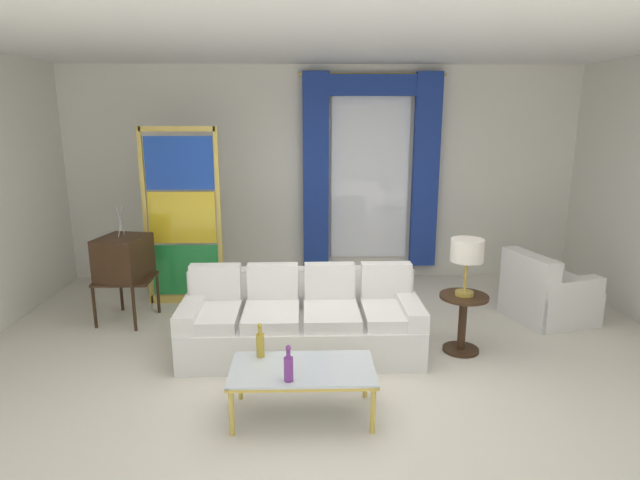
{
  "coord_description": "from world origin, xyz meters",
  "views": [
    {
      "loc": [
        -0.22,
        -4.47,
        2.33
      ],
      "look_at": [
        -0.08,
        0.9,
        1.05
      ],
      "focal_mm": 29.54,
      "sensor_mm": 36.0,
      "label": 1
    }
  ],
  "objects_px": {
    "peacock_figurine": "(211,297)",
    "coffee_table": "(303,372)",
    "stained_glass_divider": "(183,221)",
    "round_side_table": "(463,318)",
    "vintage_tv": "(124,260)",
    "bottle_crystal_tall": "(260,343)",
    "couch_white_long": "(302,322)",
    "bottle_blue_decanter": "(289,367)",
    "table_lamp_brass": "(467,253)",
    "armchair_white": "(545,296)"
  },
  "relations": [
    {
      "from": "table_lamp_brass",
      "to": "armchair_white",
      "type": "bearing_deg",
      "value": 34.31
    },
    {
      "from": "couch_white_long",
      "to": "vintage_tv",
      "type": "xyz_separation_m",
      "value": [
        -2.03,
        0.85,
        0.42
      ]
    },
    {
      "from": "vintage_tv",
      "to": "bottle_blue_decanter",
      "type": "bearing_deg",
      "value": -49.19
    },
    {
      "from": "couch_white_long",
      "to": "armchair_white",
      "type": "relative_size",
      "value": 2.35
    },
    {
      "from": "vintage_tv",
      "to": "round_side_table",
      "type": "xyz_separation_m",
      "value": [
        3.64,
        -0.92,
        -0.37
      ]
    },
    {
      "from": "armchair_white",
      "to": "couch_white_long",
      "type": "bearing_deg",
      "value": -164.91
    },
    {
      "from": "bottle_crystal_tall",
      "to": "armchair_white",
      "type": "relative_size",
      "value": 0.29
    },
    {
      "from": "vintage_tv",
      "to": "peacock_figurine",
      "type": "relative_size",
      "value": 2.24
    },
    {
      "from": "vintage_tv",
      "to": "peacock_figurine",
      "type": "xyz_separation_m",
      "value": [
        0.94,
        0.15,
        -0.51
      ]
    },
    {
      "from": "stained_glass_divider",
      "to": "table_lamp_brass",
      "type": "xyz_separation_m",
      "value": [
        3.08,
        -1.49,
        -0.03
      ]
    },
    {
      "from": "vintage_tv",
      "to": "stained_glass_divider",
      "type": "height_order",
      "value": "stained_glass_divider"
    },
    {
      "from": "coffee_table",
      "to": "vintage_tv",
      "type": "relative_size",
      "value": 0.84
    },
    {
      "from": "peacock_figurine",
      "to": "bottle_crystal_tall",
      "type": "bearing_deg",
      "value": -69.2
    },
    {
      "from": "bottle_blue_decanter",
      "to": "round_side_table",
      "type": "distance_m",
      "value": 2.16
    },
    {
      "from": "coffee_table",
      "to": "vintage_tv",
      "type": "distance_m",
      "value": 2.91
    },
    {
      "from": "armchair_white",
      "to": "bottle_blue_decanter",
      "type": "bearing_deg",
      "value": -143.41
    },
    {
      "from": "bottle_blue_decanter",
      "to": "peacock_figurine",
      "type": "height_order",
      "value": "bottle_blue_decanter"
    },
    {
      "from": "armchair_white",
      "to": "peacock_figurine",
      "type": "bearing_deg",
      "value": 176.44
    },
    {
      "from": "coffee_table",
      "to": "table_lamp_brass",
      "type": "distance_m",
      "value": 2.06
    },
    {
      "from": "bottle_crystal_tall",
      "to": "vintage_tv",
      "type": "xyz_separation_m",
      "value": [
        -1.7,
        1.85,
        0.2
      ]
    },
    {
      "from": "round_side_table",
      "to": "peacock_figurine",
      "type": "bearing_deg",
      "value": 158.29
    },
    {
      "from": "bottle_blue_decanter",
      "to": "peacock_figurine",
      "type": "distance_m",
      "value": 2.62
    },
    {
      "from": "peacock_figurine",
      "to": "coffee_table",
      "type": "bearing_deg",
      "value": -63.37
    },
    {
      "from": "stained_glass_divider",
      "to": "round_side_table",
      "type": "relative_size",
      "value": 3.7
    },
    {
      "from": "coffee_table",
      "to": "round_side_table",
      "type": "relative_size",
      "value": 1.9
    },
    {
      "from": "coffee_table",
      "to": "stained_glass_divider",
      "type": "height_order",
      "value": "stained_glass_divider"
    },
    {
      "from": "vintage_tv",
      "to": "bottle_crystal_tall",
      "type": "bearing_deg",
      "value": -47.34
    },
    {
      "from": "vintage_tv",
      "to": "table_lamp_brass",
      "type": "xyz_separation_m",
      "value": [
        3.64,
        -0.92,
        0.3
      ]
    },
    {
      "from": "bottle_crystal_tall",
      "to": "peacock_figurine",
      "type": "xyz_separation_m",
      "value": [
        -0.76,
        2.0,
        -0.31
      ]
    },
    {
      "from": "armchair_white",
      "to": "round_side_table",
      "type": "relative_size",
      "value": 1.68
    },
    {
      "from": "couch_white_long",
      "to": "bottle_blue_decanter",
      "type": "relative_size",
      "value": 8.31
    },
    {
      "from": "couch_white_long",
      "to": "bottle_blue_decanter",
      "type": "distance_m",
      "value": 1.42
    },
    {
      "from": "coffee_table",
      "to": "stained_glass_divider",
      "type": "xyz_separation_m",
      "value": [
        -1.49,
        2.62,
        0.69
      ]
    },
    {
      "from": "stained_glass_divider",
      "to": "table_lamp_brass",
      "type": "bearing_deg",
      "value": -25.88
    },
    {
      "from": "armchair_white",
      "to": "peacock_figurine",
      "type": "relative_size",
      "value": 1.66
    },
    {
      "from": "peacock_figurine",
      "to": "bottle_blue_decanter",
      "type": "bearing_deg",
      "value": -67.37
    },
    {
      "from": "bottle_crystal_tall",
      "to": "coffee_table",
      "type": "bearing_deg",
      "value": -30.28
    },
    {
      "from": "bottle_crystal_tall",
      "to": "peacock_figurine",
      "type": "distance_m",
      "value": 2.16
    },
    {
      "from": "coffee_table",
      "to": "bottle_crystal_tall",
      "type": "bearing_deg",
      "value": 149.72
    },
    {
      "from": "armchair_white",
      "to": "table_lamp_brass",
      "type": "xyz_separation_m",
      "value": [
        -1.22,
        -0.83,
        0.74
      ]
    },
    {
      "from": "armchair_white",
      "to": "round_side_table",
      "type": "xyz_separation_m",
      "value": [
        -1.22,
        -0.83,
        0.07
      ]
    },
    {
      "from": "bottle_crystal_tall",
      "to": "table_lamp_brass",
      "type": "distance_m",
      "value": 2.2
    },
    {
      "from": "round_side_table",
      "to": "bottle_crystal_tall",
      "type": "bearing_deg",
      "value": -154.45
    },
    {
      "from": "bottle_crystal_tall",
      "to": "vintage_tv",
      "type": "bearing_deg",
      "value": 132.66
    },
    {
      "from": "bottle_blue_decanter",
      "to": "table_lamp_brass",
      "type": "xyz_separation_m",
      "value": [
        1.69,
        1.33,
        0.51
      ]
    },
    {
      "from": "table_lamp_brass",
      "to": "couch_white_long",
      "type": "bearing_deg",
      "value": 177.61
    },
    {
      "from": "couch_white_long",
      "to": "table_lamp_brass",
      "type": "relative_size",
      "value": 4.12
    },
    {
      "from": "bottle_crystal_tall",
      "to": "bottle_blue_decanter",
      "type": "bearing_deg",
      "value": -59.09
    },
    {
      "from": "bottle_blue_decanter",
      "to": "armchair_white",
      "type": "relative_size",
      "value": 0.28
    },
    {
      "from": "coffee_table",
      "to": "armchair_white",
      "type": "xyz_separation_m",
      "value": [
        2.81,
        1.96,
        -0.08
      ]
    }
  ]
}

